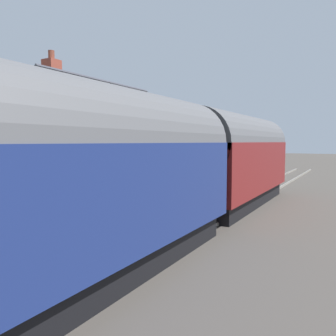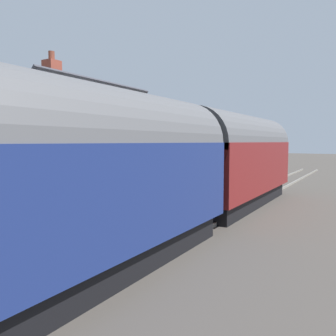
{
  "view_description": "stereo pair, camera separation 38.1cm",
  "coord_description": "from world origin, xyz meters",
  "px_view_note": "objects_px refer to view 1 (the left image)",
  "views": [
    {
      "loc": [
        -12.33,
        -5.93,
        3.03
      ],
      "look_at": [
        0.79,
        1.5,
        1.84
      ],
      "focal_mm": 35.95,
      "sensor_mm": 36.0,
      "label": 1
    },
    {
      "loc": [
        -12.13,
        -6.26,
        3.03
      ],
      "look_at": [
        0.79,
        1.5,
        1.84
      ],
      "focal_mm": 35.95,
      "sensor_mm": 36.0,
      "label": 2
    }
  ],
  "objects_px": {
    "station_building": "(73,155)",
    "lamp_post_platform": "(212,138)",
    "planter_edge_near": "(136,174)",
    "planter_corner_building": "(238,168)",
    "bench_near_building": "(211,166)",
    "bench_platform_end": "(182,171)",
    "tree_far_left": "(12,103)",
    "planter_bench_left": "(192,174)",
    "tree_mid_background": "(97,122)",
    "planter_by_door": "(223,165)",
    "tree_far_right": "(96,126)",
    "planter_bench_right": "(212,171)",
    "planter_edge_far": "(150,169)",
    "train": "(110,176)"
  },
  "relations": [
    {
      "from": "planter_bench_right",
      "to": "lamp_post_platform",
      "type": "distance_m",
      "value": 2.25
    },
    {
      "from": "planter_corner_building",
      "to": "bench_platform_end",
      "type": "bearing_deg",
      "value": 168.53
    },
    {
      "from": "planter_bench_left",
      "to": "tree_mid_background",
      "type": "height_order",
      "value": "tree_mid_background"
    },
    {
      "from": "planter_bench_left",
      "to": "planter_corner_building",
      "type": "height_order",
      "value": "planter_corner_building"
    },
    {
      "from": "station_building",
      "to": "tree_mid_background",
      "type": "relative_size",
      "value": 0.87
    },
    {
      "from": "planter_bench_right",
      "to": "planter_corner_building",
      "type": "xyz_separation_m",
      "value": [
        3.0,
        -0.77,
        0.04
      ]
    },
    {
      "from": "bench_near_building",
      "to": "tree_mid_background",
      "type": "distance_m",
      "value": 10.17
    },
    {
      "from": "bench_near_building",
      "to": "bench_platform_end",
      "type": "height_order",
      "value": "same"
    },
    {
      "from": "lamp_post_platform",
      "to": "tree_far_right",
      "type": "xyz_separation_m",
      "value": [
        5.8,
        14.73,
        1.34
      ]
    },
    {
      "from": "planter_corner_building",
      "to": "lamp_post_platform",
      "type": "bearing_deg",
      "value": 170.76
    },
    {
      "from": "train",
      "to": "planter_bench_right",
      "type": "distance_m",
      "value": 14.77
    },
    {
      "from": "planter_by_door",
      "to": "lamp_post_platform",
      "type": "relative_size",
      "value": 0.26
    },
    {
      "from": "bench_platform_end",
      "to": "tree_far_left",
      "type": "relative_size",
      "value": 0.16
    },
    {
      "from": "planter_edge_near",
      "to": "planter_bench_left",
      "type": "relative_size",
      "value": 1.16
    },
    {
      "from": "station_building",
      "to": "tree_far_left",
      "type": "xyz_separation_m",
      "value": [
        5.56,
        11.69,
        3.39
      ]
    },
    {
      "from": "planter_bench_left",
      "to": "planter_edge_far",
      "type": "height_order",
      "value": "planter_edge_far"
    },
    {
      "from": "station_building",
      "to": "planter_by_door",
      "type": "height_order",
      "value": "station_building"
    },
    {
      "from": "station_building",
      "to": "lamp_post_platform",
      "type": "bearing_deg",
      "value": -16.07
    },
    {
      "from": "planter_edge_far",
      "to": "tree_far_right",
      "type": "distance_m",
      "value": 13.84
    },
    {
      "from": "bench_near_building",
      "to": "tree_far_right",
      "type": "bearing_deg",
      "value": 75.09
    },
    {
      "from": "planter_edge_near",
      "to": "planter_bench_right",
      "type": "distance_m",
      "value": 5.36
    },
    {
      "from": "planter_edge_near",
      "to": "planter_corner_building",
      "type": "height_order",
      "value": "planter_corner_building"
    },
    {
      "from": "train",
      "to": "tree_far_left",
      "type": "distance_m",
      "value": 20.44
    },
    {
      "from": "bench_near_building",
      "to": "planter_edge_near",
      "type": "xyz_separation_m",
      "value": [
        -6.1,
        2.16,
        -0.19
      ]
    },
    {
      "from": "planter_corner_building",
      "to": "tree_far_right",
      "type": "relative_size",
      "value": 0.16
    },
    {
      "from": "bench_platform_end",
      "to": "bench_near_building",
      "type": "bearing_deg",
      "value": 2.72
    },
    {
      "from": "tree_far_right",
      "to": "tree_mid_background",
      "type": "bearing_deg",
      "value": -137.54
    },
    {
      "from": "planter_edge_far",
      "to": "planter_edge_near",
      "type": "bearing_deg",
      "value": -167.88
    },
    {
      "from": "planter_by_door",
      "to": "tree_far_right",
      "type": "distance_m",
      "value": 14.56
    },
    {
      "from": "train",
      "to": "lamp_post_platform",
      "type": "height_order",
      "value": "train"
    },
    {
      "from": "bench_near_building",
      "to": "tree_far_right",
      "type": "relative_size",
      "value": 0.22
    },
    {
      "from": "planter_bench_right",
      "to": "tree_far_left",
      "type": "xyz_separation_m",
      "value": [
        -4.31,
        14.18,
        4.74
      ]
    },
    {
      "from": "lamp_post_platform",
      "to": "planter_bench_left",
      "type": "bearing_deg",
      "value": 171.8
    },
    {
      "from": "bench_near_building",
      "to": "planter_bench_right",
      "type": "xyz_separation_m",
      "value": [
        -1.6,
        -0.76,
        -0.21
      ]
    },
    {
      "from": "bench_near_building",
      "to": "bench_platform_end",
      "type": "relative_size",
      "value": 1.0
    },
    {
      "from": "bench_near_building",
      "to": "tree_mid_background",
      "type": "relative_size",
      "value": 0.19
    },
    {
      "from": "planter_edge_near",
      "to": "planter_corner_building",
      "type": "distance_m",
      "value": 8.36
    },
    {
      "from": "planter_corner_building",
      "to": "tree_mid_background",
      "type": "height_order",
      "value": "tree_mid_background"
    },
    {
      "from": "planter_edge_far",
      "to": "lamp_post_platform",
      "type": "xyz_separation_m",
      "value": [
        1.69,
        -3.6,
        2.02
      ]
    },
    {
      "from": "lamp_post_platform",
      "to": "tree_far_right",
      "type": "relative_size",
      "value": 0.53
    },
    {
      "from": "planter_bench_left",
      "to": "bench_platform_end",
      "type": "bearing_deg",
      "value": 144.07
    },
    {
      "from": "tree_mid_background",
      "to": "station_building",
      "type": "bearing_deg",
      "value": -143.36
    },
    {
      "from": "bench_platform_end",
      "to": "planter_edge_far",
      "type": "distance_m",
      "value": 3.1
    },
    {
      "from": "planter_edge_near",
      "to": "lamp_post_platform",
      "type": "relative_size",
      "value": 0.32
    },
    {
      "from": "train",
      "to": "bench_near_building",
      "type": "height_order",
      "value": "train"
    },
    {
      "from": "tree_mid_background",
      "to": "planter_edge_near",
      "type": "bearing_deg",
      "value": -124.89
    },
    {
      "from": "planter_by_door",
      "to": "planter_edge_far",
      "type": "xyz_separation_m",
      "value": [
        -5.53,
        2.91,
        -0.04
      ]
    },
    {
      "from": "train",
      "to": "bench_near_building",
      "type": "distance_m",
      "value": 16.48
    },
    {
      "from": "bench_platform_end",
      "to": "planter_edge_near",
      "type": "bearing_deg",
      "value": 115.33
    },
    {
      "from": "bench_near_building",
      "to": "planter_edge_far",
      "type": "distance_m",
      "value": 4.65
    }
  ]
}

